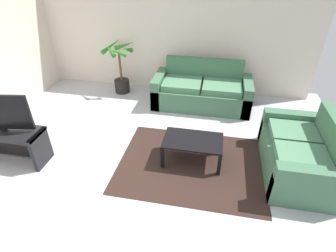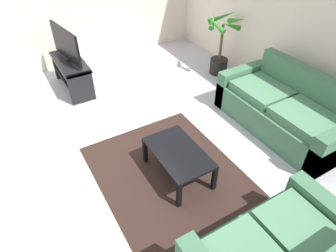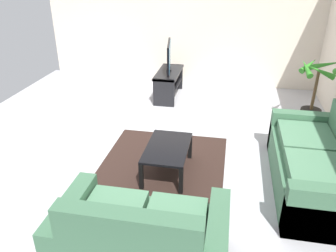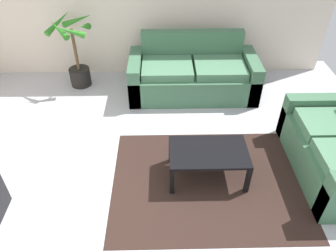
{
  "view_description": "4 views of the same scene",
  "coord_description": "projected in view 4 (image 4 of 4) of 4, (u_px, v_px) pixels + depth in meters",
  "views": [
    {
      "loc": [
        0.98,
        -2.78,
        2.75
      ],
      "look_at": [
        0.37,
        0.34,
        0.65
      ],
      "focal_mm": 28.36,
      "sensor_mm": 36.0,
      "label": 1
    },
    {
      "loc": [
        2.89,
        -0.98,
        2.86
      ],
      "look_at": [
        0.32,
        0.53,
        0.46
      ],
      "focal_mm": 31.6,
      "sensor_mm": 36.0,
      "label": 2
    },
    {
      "loc": [
        4.45,
        1.16,
        2.57
      ],
      "look_at": [
        0.23,
        0.34,
        0.44
      ],
      "focal_mm": 36.01,
      "sensor_mm": 36.0,
      "label": 3
    },
    {
      "loc": [
        0.22,
        -2.18,
        2.86
      ],
      "look_at": [
        0.28,
        0.79,
        0.48
      ],
      "focal_mm": 34.32,
      "sensor_mm": 36.0,
      "label": 4
    }
  ],
  "objects": [
    {
      "name": "ground_plane",
      "position": [
        143.0,
        206.0,
        3.48
      ],
      "size": [
        6.6,
        6.6,
        0.0
      ],
      "primitive_type": "plane",
      "color": "#B2B2B7"
    },
    {
      "name": "couch_main",
      "position": [
        193.0,
        75.0,
        5.09
      ],
      "size": [
        1.98,
        0.9,
        0.9
      ],
      "color": "#3F6B4C",
      "rests_on": "ground"
    },
    {
      "name": "coffee_table",
      "position": [
        208.0,
        155.0,
        3.62
      ],
      "size": [
        0.89,
        0.54,
        0.4
      ],
      "color": "black",
      "rests_on": "ground"
    },
    {
      "name": "area_rug",
      "position": [
        207.0,
        181.0,
        3.75
      ],
      "size": [
        2.2,
        1.7,
        0.01
      ],
      "primitive_type": "cube",
      "color": "black",
      "rests_on": "ground"
    },
    {
      "name": "potted_palm",
      "position": [
        76.0,
        57.0,
        5.15
      ],
      "size": [
        0.73,
        0.72,
        1.16
      ],
      "color": "black",
      "rests_on": "ground"
    }
  ]
}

